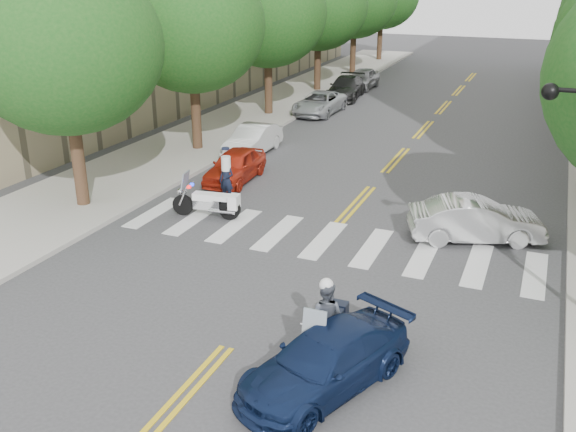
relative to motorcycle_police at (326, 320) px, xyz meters
The scene contains 16 objects.
ground 2.36m from the motorcycle_police, 162.84° to the right, with size 140.00×140.00×0.00m, color #38383A.
sidewalk_left 24.31m from the motorcycle_police, 118.54° to the left, with size 5.00×60.00×0.15m, color #9E9991.
tree_l_0 13.04m from the motorcycle_police, 153.89° to the left, with size 6.40×6.40×8.45m.
tree_l_1 17.88m from the motorcycle_police, 129.27° to the left, with size 6.40×6.40×8.45m.
tree_l_2 24.44m from the motorcycle_police, 117.07° to the left, with size 6.40×6.40×8.45m.
tree_l_3 31.67m from the motorcycle_police, 110.40° to the left, with size 6.40×6.40×8.45m.
motorcycle_police is the anchor object (origin of this frame).
motorcycle_parked 8.82m from the motorcycle_police, 135.07° to the left, with size 2.40×0.76×1.55m.
officer_standing 10.21m from the motorcycle_police, 129.75° to the left, with size 0.59×0.39×1.61m, color black.
convertible 7.96m from the motorcycle_police, 73.95° to the left, with size 1.42×4.06×1.34m, color #BABBBD.
sedan_blue 1.24m from the motorcycle_police, 71.38° to the right, with size 1.67×4.12×1.20m, color #0E1B3D.
parked_car_a 12.44m from the motorcycle_police, 126.00° to the left, with size 1.49×3.69×1.26m, color red.
parked_car_b 16.16m from the motorcycle_police, 121.05° to the left, with size 1.37×3.92×1.29m, color white.
parked_car_c 24.35m from the motorcycle_police, 110.21° to the left, with size 2.06×4.46×1.24m, color #A4A7AC.
parked_car_d 29.09m from the motorcycle_police, 106.81° to the left, with size 1.91×4.70×1.36m, color black.
parked_car_e 32.63m from the motorcycle_police, 104.94° to the left, with size 1.64×4.09×1.39m, color gray.
Camera 1 is at (5.96, -10.82, 8.00)m, focal length 40.00 mm.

